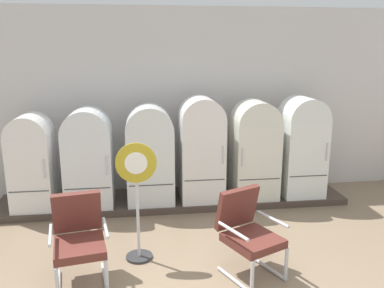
{
  "coord_description": "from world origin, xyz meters",
  "views": [
    {
      "loc": [
        -0.51,
        -3.1,
        2.51
      ],
      "look_at": [
        0.27,
        2.75,
        1.05
      ],
      "focal_mm": 37.5,
      "sensor_mm": 36.0,
      "label": 1
    }
  ],
  "objects_px": {
    "refrigerator_5": "(302,143)",
    "armchair_right": "(247,230)",
    "refrigerator_1": "(88,155)",
    "sign_stand": "(137,203)",
    "refrigerator_4": "(255,147)",
    "refrigerator_2": "(150,152)",
    "refrigerator_3": "(201,146)",
    "refrigerator_0": "(32,159)",
    "armchair_left": "(79,236)"
  },
  "relations": [
    {
      "from": "refrigerator_0",
      "to": "sign_stand",
      "type": "height_order",
      "value": "refrigerator_0"
    },
    {
      "from": "refrigerator_0",
      "to": "armchair_left",
      "type": "relative_size",
      "value": 1.49
    },
    {
      "from": "armchair_right",
      "to": "refrigerator_3",
      "type": "bearing_deg",
      "value": 95.47
    },
    {
      "from": "refrigerator_4",
      "to": "refrigerator_3",
      "type": "bearing_deg",
      "value": 179.11
    },
    {
      "from": "refrigerator_3",
      "to": "refrigerator_5",
      "type": "relative_size",
      "value": 1.02
    },
    {
      "from": "armchair_right",
      "to": "refrigerator_0",
      "type": "bearing_deg",
      "value": 143.6
    },
    {
      "from": "refrigerator_1",
      "to": "sign_stand",
      "type": "relative_size",
      "value": 1.04
    },
    {
      "from": "refrigerator_3",
      "to": "armchair_left",
      "type": "distance_m",
      "value": 2.59
    },
    {
      "from": "refrigerator_0",
      "to": "refrigerator_5",
      "type": "distance_m",
      "value": 4.22
    },
    {
      "from": "refrigerator_3",
      "to": "armchair_right",
      "type": "relative_size",
      "value": 1.71
    },
    {
      "from": "refrigerator_3",
      "to": "armchair_right",
      "type": "height_order",
      "value": "refrigerator_3"
    },
    {
      "from": "armchair_right",
      "to": "refrigerator_4",
      "type": "bearing_deg",
      "value": 71.89
    },
    {
      "from": "sign_stand",
      "to": "refrigerator_1",
      "type": "bearing_deg",
      "value": 114.77
    },
    {
      "from": "refrigerator_2",
      "to": "sign_stand",
      "type": "distance_m",
      "value": 1.61
    },
    {
      "from": "refrigerator_4",
      "to": "armchair_right",
      "type": "height_order",
      "value": "refrigerator_4"
    },
    {
      "from": "refrigerator_3",
      "to": "refrigerator_4",
      "type": "bearing_deg",
      "value": -0.89
    },
    {
      "from": "armchair_right",
      "to": "refrigerator_5",
      "type": "bearing_deg",
      "value": 54.66
    },
    {
      "from": "refrigerator_2",
      "to": "sign_stand",
      "type": "bearing_deg",
      "value": -97.11
    },
    {
      "from": "sign_stand",
      "to": "refrigerator_3",
      "type": "bearing_deg",
      "value": 57.9
    },
    {
      "from": "refrigerator_2",
      "to": "refrigerator_4",
      "type": "height_order",
      "value": "refrigerator_4"
    },
    {
      "from": "refrigerator_2",
      "to": "armchair_right",
      "type": "xyz_separation_m",
      "value": [
        1.01,
        -2.04,
        -0.39
      ]
    },
    {
      "from": "refrigerator_2",
      "to": "armchair_left",
      "type": "xyz_separation_m",
      "value": [
        -0.83,
        -1.94,
        -0.39
      ]
    },
    {
      "from": "refrigerator_3",
      "to": "sign_stand",
      "type": "height_order",
      "value": "refrigerator_3"
    },
    {
      "from": "refrigerator_2",
      "to": "refrigerator_3",
      "type": "bearing_deg",
      "value": 1.09
    },
    {
      "from": "sign_stand",
      "to": "refrigerator_0",
      "type": "bearing_deg",
      "value": 134.49
    },
    {
      "from": "refrigerator_2",
      "to": "refrigerator_3",
      "type": "relative_size",
      "value": 0.93
    },
    {
      "from": "refrigerator_2",
      "to": "refrigerator_3",
      "type": "xyz_separation_m",
      "value": [
        0.81,
        0.02,
        0.07
      ]
    },
    {
      "from": "armchair_left",
      "to": "armchair_right",
      "type": "bearing_deg",
      "value": -3.12
    },
    {
      "from": "refrigerator_0",
      "to": "armchair_right",
      "type": "height_order",
      "value": "refrigerator_0"
    },
    {
      "from": "armchair_left",
      "to": "sign_stand",
      "type": "relative_size",
      "value": 0.66
    },
    {
      "from": "refrigerator_5",
      "to": "armchair_right",
      "type": "xyz_separation_m",
      "value": [
        -1.46,
        -2.05,
        -0.44
      ]
    },
    {
      "from": "refrigerator_3",
      "to": "refrigerator_2",
      "type": "bearing_deg",
      "value": -178.91
    },
    {
      "from": "refrigerator_0",
      "to": "sign_stand",
      "type": "distance_m",
      "value": 2.23
    },
    {
      "from": "refrigerator_1",
      "to": "armchair_right",
      "type": "height_order",
      "value": "refrigerator_1"
    },
    {
      "from": "refrigerator_0",
      "to": "refrigerator_2",
      "type": "height_order",
      "value": "refrigerator_2"
    },
    {
      "from": "refrigerator_2",
      "to": "refrigerator_0",
      "type": "bearing_deg",
      "value": -179.8
    },
    {
      "from": "refrigerator_0",
      "to": "refrigerator_2",
      "type": "relative_size",
      "value": 0.94
    },
    {
      "from": "sign_stand",
      "to": "refrigerator_2",
      "type": "bearing_deg",
      "value": 82.89
    },
    {
      "from": "refrigerator_1",
      "to": "armchair_left",
      "type": "distance_m",
      "value": 1.97
    },
    {
      "from": "refrigerator_1",
      "to": "sign_stand",
      "type": "xyz_separation_m",
      "value": [
        0.73,
        -1.59,
        -0.17
      ]
    },
    {
      "from": "armchair_left",
      "to": "armchair_right",
      "type": "distance_m",
      "value": 1.84
    },
    {
      "from": "refrigerator_0",
      "to": "refrigerator_4",
      "type": "height_order",
      "value": "refrigerator_4"
    },
    {
      "from": "refrigerator_3",
      "to": "sign_stand",
      "type": "xyz_separation_m",
      "value": [
        -1.01,
        -1.61,
        -0.26
      ]
    },
    {
      "from": "refrigerator_2",
      "to": "refrigerator_4",
      "type": "distance_m",
      "value": 1.67
    },
    {
      "from": "refrigerator_5",
      "to": "armchair_right",
      "type": "relative_size",
      "value": 1.68
    },
    {
      "from": "refrigerator_3",
      "to": "armchair_right",
      "type": "bearing_deg",
      "value": -84.53
    },
    {
      "from": "refrigerator_2",
      "to": "armchair_right",
      "type": "relative_size",
      "value": 1.59
    },
    {
      "from": "refrigerator_2",
      "to": "refrigerator_5",
      "type": "relative_size",
      "value": 0.95
    },
    {
      "from": "refrigerator_1",
      "to": "refrigerator_5",
      "type": "height_order",
      "value": "refrigerator_5"
    },
    {
      "from": "refrigerator_5",
      "to": "refrigerator_4",
      "type": "bearing_deg",
      "value": -179.28
    }
  ]
}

